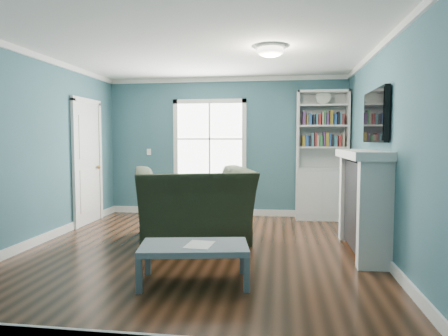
# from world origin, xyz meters

# --- Properties ---
(floor) EXTENTS (5.00, 5.00, 0.00)m
(floor) POSITION_xyz_m (0.00, 0.00, 0.00)
(floor) COLOR black
(floor) RESTS_ON ground
(room_walls) EXTENTS (5.00, 5.00, 5.00)m
(room_walls) POSITION_xyz_m (0.00, 0.00, 1.58)
(room_walls) COLOR #365C68
(room_walls) RESTS_ON ground
(trim) EXTENTS (4.50, 5.00, 2.60)m
(trim) POSITION_xyz_m (0.00, 0.00, 1.24)
(trim) COLOR white
(trim) RESTS_ON ground
(window) EXTENTS (1.40, 0.06, 1.50)m
(window) POSITION_xyz_m (-0.30, 2.49, 1.45)
(window) COLOR white
(window) RESTS_ON room_walls
(bookshelf) EXTENTS (0.90, 0.35, 2.31)m
(bookshelf) POSITION_xyz_m (1.77, 2.30, 0.92)
(bookshelf) COLOR silver
(bookshelf) RESTS_ON ground
(fireplace) EXTENTS (0.44, 1.58, 1.30)m
(fireplace) POSITION_xyz_m (2.08, 0.20, 0.64)
(fireplace) COLOR black
(fireplace) RESTS_ON ground
(tv) EXTENTS (0.06, 1.10, 0.65)m
(tv) POSITION_xyz_m (2.20, 0.20, 1.72)
(tv) COLOR black
(tv) RESTS_ON fireplace
(door) EXTENTS (0.12, 0.98, 2.17)m
(door) POSITION_xyz_m (-2.22, 1.40, 1.07)
(door) COLOR silver
(door) RESTS_ON ground
(ceiling_fixture) EXTENTS (0.38, 0.38, 0.15)m
(ceiling_fixture) POSITION_xyz_m (0.90, 0.10, 2.55)
(ceiling_fixture) COLOR white
(ceiling_fixture) RESTS_ON room_walls
(light_switch) EXTENTS (0.08, 0.01, 0.12)m
(light_switch) POSITION_xyz_m (-1.50, 2.48, 1.20)
(light_switch) COLOR white
(light_switch) RESTS_ON room_walls
(recliner) EXTENTS (1.83, 1.50, 1.38)m
(recliner) POSITION_xyz_m (-0.19, 0.50, 0.69)
(recliner) COLOR black
(recliner) RESTS_ON ground
(coffee_table) EXTENTS (1.15, 0.76, 0.39)m
(coffee_table) POSITION_xyz_m (0.19, -1.16, 0.34)
(coffee_table) COLOR #545F64
(coffee_table) RESTS_ON ground
(paper_sheet) EXTENTS (0.28, 0.34, 0.00)m
(paper_sheet) POSITION_xyz_m (0.25, -1.16, 0.39)
(paper_sheet) COLOR white
(paper_sheet) RESTS_ON coffee_table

